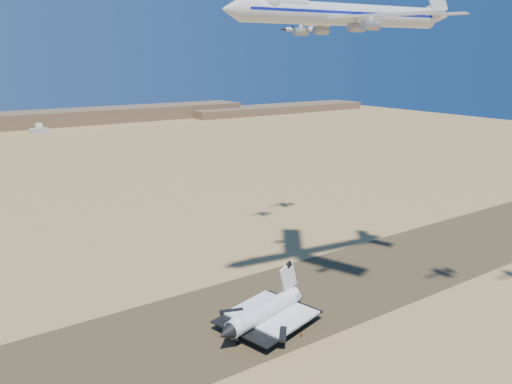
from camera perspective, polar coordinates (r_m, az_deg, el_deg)
ground at (r=163.27m, az=-3.62°, el=-14.61°), size 1200.00×1200.00×0.00m
runway at (r=163.26m, az=-3.62°, el=-14.60°), size 600.00×50.00×0.06m
ridgeline at (r=668.42m, az=-22.32°, el=7.57°), size 960.00×90.00×18.00m
shuttle at (r=157.50m, az=0.91°, el=-13.72°), size 37.27×28.85×18.24m
carrier_747 at (r=156.63m, az=9.24°, el=19.43°), size 79.98×61.17×19.85m
crew_a at (r=156.29m, az=3.97°, el=-15.69°), size 0.53×0.69×1.68m
crew_b at (r=158.39m, az=4.93°, el=-15.22°), size 1.00×1.02×1.87m
crew_c at (r=155.27m, az=5.20°, el=-15.93°), size 1.12×0.92×1.70m
chase_jet_c at (r=208.01m, az=1.94°, el=19.80°), size 13.39×7.82×3.41m
chase_jet_d at (r=227.88m, az=4.90°, el=18.04°), size 16.22×9.40×4.13m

